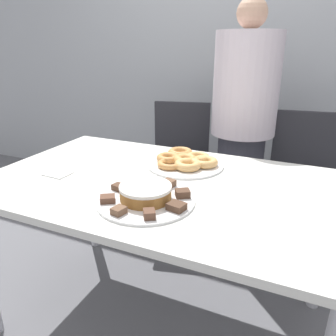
{
  "coord_description": "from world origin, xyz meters",
  "views": [
    {
      "loc": [
        0.55,
        -1.16,
        1.3
      ],
      "look_at": [
        0.03,
        0.01,
        0.81
      ],
      "focal_mm": 35.0,
      "sensor_mm": 36.0,
      "label": 1
    }
  ],
  "objects_px": {
    "frosted_cake": "(146,192)",
    "napkin": "(58,173)",
    "office_chair_left": "(179,172)",
    "person_standing": "(243,127)",
    "office_chair_right": "(302,192)",
    "plate_donuts": "(185,164)",
    "plate_cake": "(146,200)"
  },
  "relations": [
    {
      "from": "frosted_cake",
      "to": "napkin",
      "type": "xyz_separation_m",
      "value": [
        -0.49,
        0.08,
        -0.03
      ]
    },
    {
      "from": "napkin",
      "to": "office_chair_left",
      "type": "bearing_deg",
      "value": 78.83
    },
    {
      "from": "office_chair_left",
      "to": "napkin",
      "type": "xyz_separation_m",
      "value": [
        -0.19,
        -0.97,
        0.32
      ]
    },
    {
      "from": "person_standing",
      "to": "office_chair_left",
      "type": "relative_size",
      "value": 1.69
    },
    {
      "from": "office_chair_right",
      "to": "plate_donuts",
      "type": "height_order",
      "value": "office_chair_right"
    },
    {
      "from": "person_standing",
      "to": "frosted_cake",
      "type": "distance_m",
      "value": 1.08
    },
    {
      "from": "person_standing",
      "to": "office_chair_left",
      "type": "height_order",
      "value": "person_standing"
    },
    {
      "from": "person_standing",
      "to": "office_chair_right",
      "type": "xyz_separation_m",
      "value": [
        0.4,
        -0.02,
        -0.37
      ]
    },
    {
      "from": "plate_donuts",
      "to": "plate_cake",
      "type": "bearing_deg",
      "value": -89.28
    },
    {
      "from": "plate_cake",
      "to": "frosted_cake",
      "type": "relative_size",
      "value": 1.89
    },
    {
      "from": "office_chair_left",
      "to": "office_chair_right",
      "type": "xyz_separation_m",
      "value": [
        0.82,
        0.0,
        0.0
      ]
    },
    {
      "from": "office_chair_left",
      "to": "plate_cake",
      "type": "bearing_deg",
      "value": -88.12
    },
    {
      "from": "office_chair_left",
      "to": "office_chair_right",
      "type": "height_order",
      "value": "same"
    },
    {
      "from": "person_standing",
      "to": "plate_cake",
      "type": "relative_size",
      "value": 4.24
    },
    {
      "from": "office_chair_right",
      "to": "napkin",
      "type": "distance_m",
      "value": 1.44
    },
    {
      "from": "person_standing",
      "to": "plate_donuts",
      "type": "xyz_separation_m",
      "value": [
        -0.13,
        -0.66,
        -0.05
      ]
    },
    {
      "from": "person_standing",
      "to": "frosted_cake",
      "type": "relative_size",
      "value": 8.02
    },
    {
      "from": "office_chair_right",
      "to": "plate_donuts",
      "type": "bearing_deg",
      "value": -138.67
    },
    {
      "from": "plate_cake",
      "to": "frosted_cake",
      "type": "height_order",
      "value": "frosted_cake"
    },
    {
      "from": "plate_donuts",
      "to": "napkin",
      "type": "xyz_separation_m",
      "value": [
        -0.48,
        -0.34,
        -0.0
      ]
    },
    {
      "from": "person_standing",
      "to": "napkin",
      "type": "bearing_deg",
      "value": -121.68
    },
    {
      "from": "person_standing",
      "to": "frosted_cake",
      "type": "bearing_deg",
      "value": -96.72
    },
    {
      "from": "office_chair_left",
      "to": "frosted_cake",
      "type": "bearing_deg",
      "value": -88.12
    },
    {
      "from": "office_chair_right",
      "to": "frosted_cake",
      "type": "distance_m",
      "value": 1.23
    },
    {
      "from": "plate_donuts",
      "to": "frosted_cake",
      "type": "xyz_separation_m",
      "value": [
        0.01,
        -0.42,
        0.03
      ]
    },
    {
      "from": "plate_cake",
      "to": "plate_donuts",
      "type": "xyz_separation_m",
      "value": [
        -0.01,
        0.42,
        -0.0
      ]
    },
    {
      "from": "office_chair_right",
      "to": "frosted_cake",
      "type": "relative_size",
      "value": 4.74
    },
    {
      "from": "plate_donuts",
      "to": "frosted_cake",
      "type": "bearing_deg",
      "value": -89.28
    },
    {
      "from": "person_standing",
      "to": "napkin",
      "type": "xyz_separation_m",
      "value": [
        -0.61,
        -1.0,
        -0.05
      ]
    },
    {
      "from": "plate_cake",
      "to": "person_standing",
      "type": "bearing_deg",
      "value": 83.28
    },
    {
      "from": "office_chair_right",
      "to": "napkin",
      "type": "relative_size",
      "value": 7.69
    },
    {
      "from": "frosted_cake",
      "to": "office_chair_right",
      "type": "bearing_deg",
      "value": 63.42
    }
  ]
}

